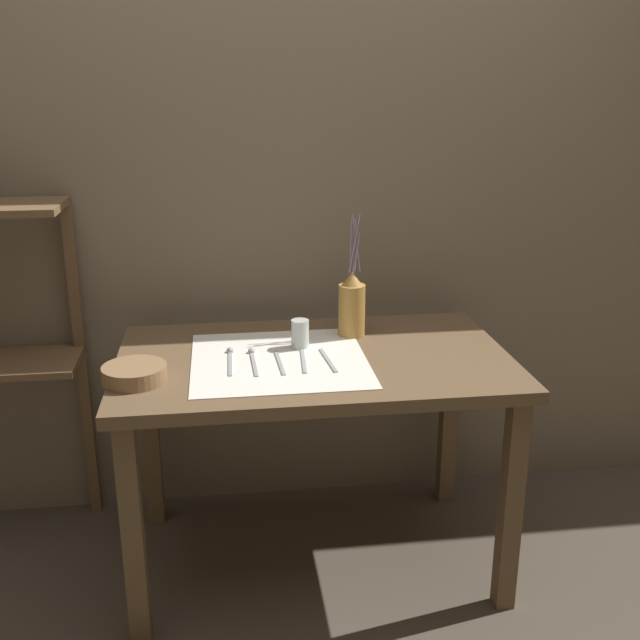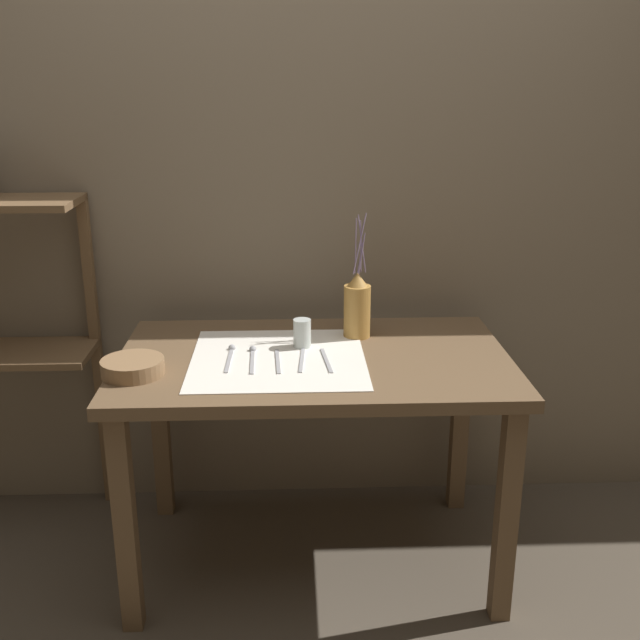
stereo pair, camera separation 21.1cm
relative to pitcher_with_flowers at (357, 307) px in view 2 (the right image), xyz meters
The scene contains 13 objects.
ground_plane 0.90m from the pitcher_with_flowers, 130.55° to the right, with size 12.00×12.00×0.00m, color brown.
stone_wall_back 0.48m from the pitcher_with_flowers, 116.27° to the left, with size 7.00×0.06×2.40m.
wooden_table 0.32m from the pitcher_with_flowers, 130.55° to the right, with size 1.26×0.76×0.76m.
wooden_shelf_unit 1.25m from the pitcher_with_flowers, behind, with size 0.58×0.29×1.23m.
linen_cloth 0.36m from the pitcher_with_flowers, 142.39° to the right, with size 0.55×0.55×0.00m.
pitcher_with_flowers is the anchor object (origin of this frame).
wooden_bowl 0.78m from the pitcher_with_flowers, 155.57° to the right, with size 0.19×0.19×0.05m.
glass_tumbler_near 0.22m from the pitcher_with_flowers, 151.30° to the right, with size 0.06×0.06×0.09m.
spoon_inner 0.46m from the pitcher_with_flowers, 158.70° to the right, with size 0.02×0.22×0.02m.
spoon_outer 0.41m from the pitcher_with_flowers, 152.97° to the right, with size 0.02×0.22×0.02m.
fork_inner 0.37m from the pitcher_with_flowers, 138.44° to the right, with size 0.02×0.21×0.00m.
knife_center 0.32m from the pitcher_with_flowers, 129.76° to the right, with size 0.03×0.21×0.00m.
fork_outer 0.28m from the pitcher_with_flowers, 115.99° to the right, with size 0.03×0.21×0.00m.
Camera 2 is at (-0.07, -2.25, 1.62)m, focal length 42.00 mm.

